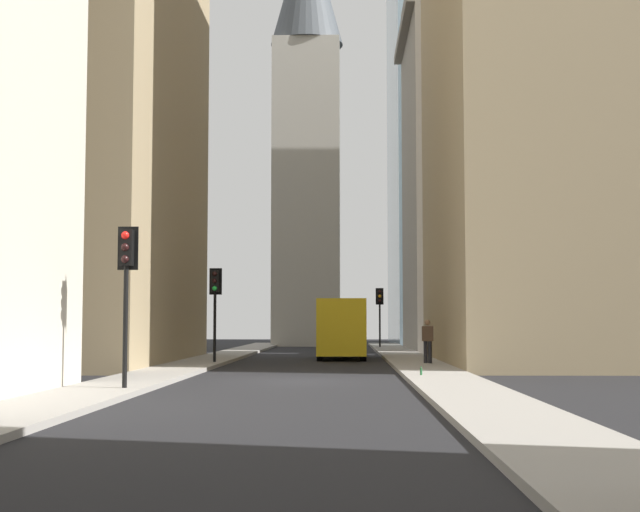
% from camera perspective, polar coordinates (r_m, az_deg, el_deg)
% --- Properties ---
extents(ground_plane, '(135.00, 135.00, 0.00)m').
position_cam_1_polar(ground_plane, '(27.55, -1.69, -7.86)').
color(ground_plane, black).
extents(sidewalk_right, '(90.00, 2.20, 0.14)m').
position_cam_1_polar(sidewalk_right, '(28.16, -10.95, -7.57)').
color(sidewalk_right, gray).
rests_on(sidewalk_right, ground_plane).
extents(sidewalk_left, '(90.00, 2.20, 0.14)m').
position_cam_1_polar(sidewalk_left, '(27.66, 7.74, -7.67)').
color(sidewalk_left, gray).
rests_on(sidewalk_left, ground_plane).
extents(building_left_far, '(12.73, 10.50, 23.63)m').
position_cam_1_polar(building_left_far, '(58.51, 10.49, 5.78)').
color(building_left_far, gray).
rests_on(building_left_far, ground_plane).
extents(building_left_midfar, '(16.46, 10.00, 26.70)m').
position_cam_1_polar(building_left_midfar, '(41.23, 14.51, 12.26)').
color(building_left_midfar, '#9E8966').
rests_on(building_left_midfar, ground_plane).
extents(glass_tower_distant, '(18.31, 14.00, 56.81)m').
position_cam_1_polar(glass_tower_distant, '(81.40, 9.61, 14.96)').
color(glass_tower_distant, '#8CA8B7').
rests_on(glass_tower_distant, ground_plane).
extents(church_spire, '(5.56, 5.56, 33.47)m').
position_cam_1_polar(church_spire, '(70.34, -0.83, 8.68)').
color(church_spire, '#B7B2A5').
rests_on(church_spire, ground_plane).
extents(delivery_truck, '(6.46, 2.25, 2.84)m').
position_cam_1_polar(delivery_truck, '(43.67, 1.37, -4.60)').
color(delivery_truck, yellow).
rests_on(delivery_truck, ground_plane).
extents(sedan_silver, '(4.30, 1.78, 1.42)m').
position_cam_1_polar(sedan_silver, '(51.33, 1.40, -5.43)').
color(sedan_silver, '#B7BABF').
rests_on(sedan_silver, ground_plane).
extents(traffic_light_foreground, '(0.43, 0.52, 4.04)m').
position_cam_1_polar(traffic_light_foreground, '(23.15, -12.11, -0.77)').
color(traffic_light_foreground, black).
rests_on(traffic_light_foreground, sidewalk_right).
extents(traffic_light_midblock, '(0.43, 0.52, 3.87)m').
position_cam_1_polar(traffic_light_midblock, '(37.63, -6.63, -2.31)').
color(traffic_light_midblock, black).
rests_on(traffic_light_midblock, sidewalk_right).
extents(traffic_light_far_junction, '(0.43, 0.52, 3.90)m').
position_cam_1_polar(traffic_light_far_junction, '(60.24, 3.78, -3.01)').
color(traffic_light_far_junction, black).
rests_on(traffic_light_far_junction, sidewalk_left).
extents(pedestrian, '(0.26, 0.44, 1.73)m').
position_cam_1_polar(pedestrian, '(36.47, 6.80, -5.24)').
color(pedestrian, black).
rests_on(pedestrian, sidewalk_left).
extents(discarded_bottle, '(0.07, 0.07, 0.27)m').
position_cam_1_polar(discarded_bottle, '(28.27, 6.39, -7.24)').
color(discarded_bottle, '#236033').
rests_on(discarded_bottle, sidewalk_left).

